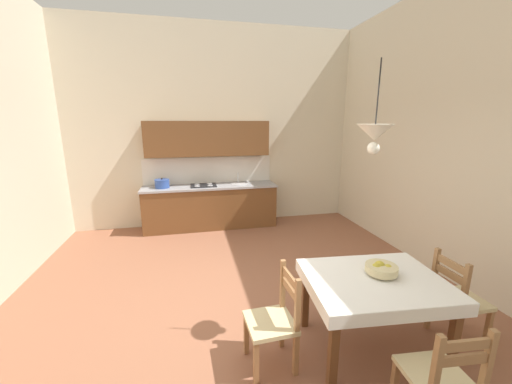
% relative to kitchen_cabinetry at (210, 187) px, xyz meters
% --- Properties ---
extents(ground_plane, '(6.45, 7.18, 0.10)m').
position_rel_kitchen_cabinetry_xyz_m(ground_plane, '(0.19, -3.02, -0.91)').
color(ground_plane, '#935B42').
extents(wall_back, '(6.45, 0.12, 4.11)m').
position_rel_kitchen_cabinetry_xyz_m(wall_back, '(0.19, 0.33, 1.20)').
color(wall_back, beige).
rests_on(wall_back, ground_plane).
extents(wall_right, '(0.12, 7.18, 4.11)m').
position_rel_kitchen_cabinetry_xyz_m(wall_right, '(3.18, -3.02, 1.20)').
color(wall_right, beige).
rests_on(wall_right, ground_plane).
extents(kitchen_cabinetry, '(2.73, 0.63, 2.20)m').
position_rel_kitchen_cabinetry_xyz_m(kitchen_cabinetry, '(0.00, 0.00, 0.00)').
color(kitchen_cabinetry, brown).
rests_on(kitchen_cabinetry, ground_plane).
extents(dining_table, '(1.36, 1.09, 0.75)m').
position_rel_kitchen_cabinetry_xyz_m(dining_table, '(1.26, -3.90, -0.23)').
color(dining_table, brown).
rests_on(dining_table, ground_plane).
extents(dining_chair_tv_side, '(0.44, 0.44, 0.93)m').
position_rel_kitchen_cabinetry_xyz_m(dining_chair_tv_side, '(0.28, -3.88, -0.41)').
color(dining_chair_tv_side, '#D1BC89').
rests_on(dining_chair_tv_side, ground_plane).
extents(dining_chair_window_side, '(0.43, 0.43, 0.93)m').
position_rel_kitchen_cabinetry_xyz_m(dining_chair_window_side, '(2.17, -3.97, -0.41)').
color(dining_chair_window_side, '#D1BC89').
rests_on(dining_chair_window_side, ground_plane).
extents(dining_chair_camera_side, '(0.46, 0.46, 0.93)m').
position_rel_kitchen_cabinetry_xyz_m(dining_chair_camera_side, '(1.23, -4.75, -0.41)').
color(dining_chair_camera_side, '#D1BC89').
rests_on(dining_chair_camera_side, ground_plane).
extents(fruit_bowl, '(0.30, 0.30, 0.12)m').
position_rel_kitchen_cabinetry_xyz_m(fruit_bowl, '(1.35, -3.85, -0.04)').
color(fruit_bowl, beige).
rests_on(fruit_bowl, dining_table).
extents(pendant_lamp, '(0.32, 0.32, 0.80)m').
position_rel_kitchen_cabinetry_xyz_m(pendant_lamp, '(1.21, -3.76, 1.23)').
color(pendant_lamp, black).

